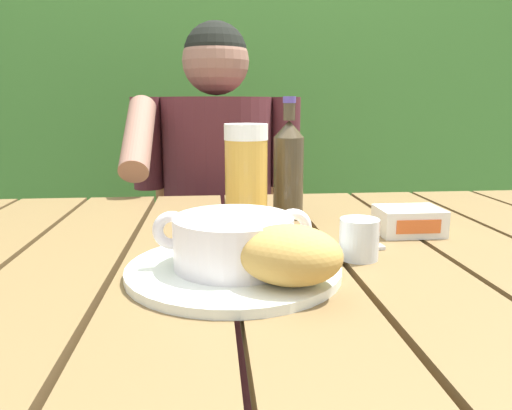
{
  "coord_description": "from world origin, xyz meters",
  "views": [
    {
      "loc": [
        -0.1,
        -0.69,
        0.96
      ],
      "look_at": [
        -0.04,
        0.0,
        0.81
      ],
      "focal_mm": 33.82,
      "sensor_mm": 36.0,
      "label": 1
    }
  ],
  "objects": [
    {
      "name": "serving_plate",
      "position": [
        -0.08,
        -0.1,
        0.75
      ],
      "size": [
        0.28,
        0.28,
        0.01
      ],
      "color": "white",
      "rests_on": "dining_table"
    },
    {
      "name": "table_knife",
      "position": [
        0.06,
        -0.02,
        0.75
      ],
      "size": [
        0.16,
        0.03,
        0.01
      ],
      "color": "silver",
      "rests_on": "dining_table"
    },
    {
      "name": "hedge_backdrop",
      "position": [
        -0.12,
        1.77,
        1.31
      ],
      "size": [
        3.06,
        0.93,
        2.92
      ],
      "color": "#40762E",
      "rests_on": "ground_plane"
    },
    {
      "name": "butter_tub",
      "position": [
        0.23,
        0.07,
        0.77
      ],
      "size": [
        0.11,
        0.08,
        0.04
      ],
      "color": "white",
      "rests_on": "dining_table"
    },
    {
      "name": "bread_roll",
      "position": [
        -0.02,
        -0.17,
        0.79
      ],
      "size": [
        0.15,
        0.13,
        0.07
      ],
      "color": "tan",
      "rests_on": "serving_plate"
    },
    {
      "name": "soup_bowl",
      "position": [
        -0.08,
        -0.1,
        0.79
      ],
      "size": [
        0.21,
        0.16,
        0.07
      ],
      "color": "white",
      "rests_on": "serving_plate"
    },
    {
      "name": "person_eating",
      "position": [
        -0.09,
        0.69,
        0.7
      ],
      "size": [
        0.48,
        0.47,
        1.19
      ],
      "color": "#522328",
      "rests_on": "ground_plane"
    },
    {
      "name": "dining_table",
      "position": [
        0.0,
        0.0,
        0.65
      ],
      "size": [
        1.4,
        0.9,
        0.74
      ],
      "color": "brown",
      "rests_on": "ground_plane"
    },
    {
      "name": "beer_glass",
      "position": [
        -0.04,
        0.16,
        0.83
      ],
      "size": [
        0.08,
        0.08,
        0.18
      ],
      "color": "gold",
      "rests_on": "dining_table"
    },
    {
      "name": "beer_bottle",
      "position": [
        0.04,
        0.2,
        0.84
      ],
      "size": [
        0.06,
        0.06,
        0.23
      ],
      "color": "#443925",
      "rests_on": "dining_table"
    },
    {
      "name": "water_glass_small",
      "position": [
        0.1,
        -0.05,
        0.77
      ],
      "size": [
        0.06,
        0.06,
        0.06
      ],
      "color": "silver",
      "rests_on": "dining_table"
    },
    {
      "name": "chair_near_diner",
      "position": [
        -0.09,
        0.89,
        0.47
      ],
      "size": [
        0.44,
        0.45,
        0.95
      ],
      "color": "brown",
      "rests_on": "ground_plane"
    }
  ]
}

